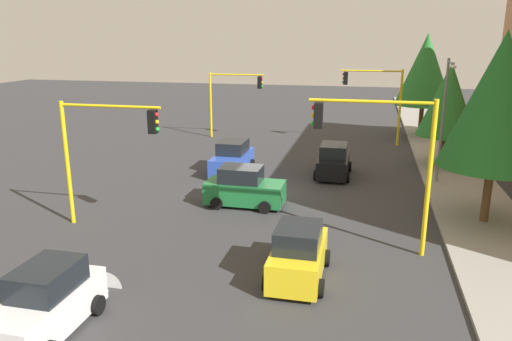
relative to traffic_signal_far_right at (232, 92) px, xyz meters
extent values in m
plane|color=#353538|center=(14.00, 5.64, -3.78)|extent=(120.00, 120.00, 0.00)
cube|color=gray|center=(9.00, 16.14, -3.70)|extent=(80.00, 4.00, 0.15)
cube|color=silver|center=(26.30, 2.64, -3.77)|extent=(2.20, 0.36, 0.01)
cone|color=silver|center=(25.00, 2.64, -3.77)|extent=(0.01, 1.10, 1.10)
cylinder|color=yellow|center=(0.00, -1.86, -1.12)|extent=(0.18, 0.18, 5.31)
cylinder|color=yellow|center=(0.00, 0.39, 1.38)|extent=(0.12, 4.50, 0.12)
cube|color=black|center=(0.00, 2.28, 0.80)|extent=(0.36, 0.32, 0.96)
sphere|color=red|center=(0.00, 2.46, 1.10)|extent=(0.18, 0.18, 0.18)
sphere|color=yellow|center=(0.00, 2.46, 0.80)|extent=(0.18, 0.18, 0.18)
sphere|color=green|center=(0.00, 2.46, 0.50)|extent=(0.18, 0.18, 0.18)
cylinder|color=yellow|center=(20.00, -1.86, -1.04)|extent=(0.18, 0.18, 5.48)
cylinder|color=yellow|center=(20.00, 0.39, 1.55)|extent=(0.12, 4.50, 0.12)
cube|color=black|center=(20.00, 2.28, 0.97)|extent=(0.36, 0.32, 0.96)
sphere|color=red|center=(20.00, 2.46, 1.27)|extent=(0.18, 0.18, 0.18)
sphere|color=yellow|center=(20.00, 2.46, 0.97)|extent=(0.18, 0.18, 0.18)
sphere|color=green|center=(20.00, 2.46, 0.67)|extent=(0.18, 0.18, 0.18)
cylinder|color=yellow|center=(20.00, 13.14, -0.79)|extent=(0.18, 0.18, 5.97)
cylinder|color=yellow|center=(20.00, 10.89, 2.05)|extent=(0.12, 4.50, 0.12)
cube|color=black|center=(20.00, 9.00, 1.47)|extent=(0.36, 0.32, 0.96)
sphere|color=red|center=(20.00, 8.82, 1.77)|extent=(0.18, 0.18, 0.18)
sphere|color=yellow|center=(20.00, 8.82, 1.47)|extent=(0.18, 0.18, 0.18)
sphere|color=green|center=(20.00, 8.82, 1.17)|extent=(0.18, 0.18, 0.18)
cylinder|color=yellow|center=(0.00, 13.14, -0.89)|extent=(0.18, 0.18, 5.77)
cylinder|color=yellow|center=(0.00, 10.89, 1.84)|extent=(0.12, 4.50, 0.12)
cube|color=black|center=(0.00, 9.00, 1.26)|extent=(0.36, 0.32, 0.96)
sphere|color=red|center=(0.00, 8.82, 1.56)|extent=(0.18, 0.18, 0.18)
sphere|color=yellow|center=(0.00, 8.82, 1.26)|extent=(0.18, 0.18, 0.18)
sphere|color=green|center=(0.00, 8.82, 0.96)|extent=(0.18, 0.18, 0.18)
cylinder|color=slate|center=(10.00, 14.84, -0.28)|extent=(0.14, 0.14, 7.00)
cylinder|color=slate|center=(10.90, 14.84, 3.02)|extent=(1.80, 0.10, 0.10)
ellipsoid|color=silver|center=(11.80, 14.84, 2.87)|extent=(0.56, 0.28, 0.20)
cylinder|color=brown|center=(-4.00, 15.14, -2.34)|extent=(0.36, 0.36, 2.87)
cone|color=#28752D|center=(-4.00, 15.14, 1.76)|extent=(4.59, 4.59, 5.73)
cylinder|color=brown|center=(6.00, 15.64, -2.64)|extent=(0.36, 0.36, 2.27)
cone|color=#28752D|center=(6.00, 15.64, 0.56)|extent=(3.63, 3.63, 4.53)
cylinder|color=brown|center=(16.00, 16.14, -2.34)|extent=(0.36, 0.36, 2.87)
cone|color=#1E6023|center=(16.00, 16.14, 1.75)|extent=(4.58, 4.58, 5.73)
cube|color=blue|center=(10.40, 2.88, -3.09)|extent=(4.20, 1.78, 1.05)
cube|color=black|center=(10.19, 2.88, -2.18)|extent=(2.18, 1.57, 0.76)
cylinder|color=black|center=(11.70, 3.83, -3.48)|extent=(0.60, 0.20, 0.60)
cylinder|color=black|center=(11.70, 1.93, -3.48)|extent=(0.60, 0.20, 0.60)
cylinder|color=black|center=(9.10, 3.83, -3.48)|extent=(0.60, 0.20, 0.60)
cylinder|color=black|center=(9.10, 1.93, -3.48)|extent=(0.60, 0.20, 0.60)
cube|color=black|center=(9.59, 8.97, -3.09)|extent=(4.04, 1.73, 1.05)
cube|color=black|center=(9.79, 8.97, -2.18)|extent=(2.10, 1.53, 0.76)
cylinder|color=black|center=(8.34, 8.05, -3.48)|extent=(0.60, 0.20, 0.60)
cylinder|color=black|center=(8.34, 9.90, -3.48)|extent=(0.60, 0.20, 0.60)
cylinder|color=black|center=(10.84, 8.05, -3.48)|extent=(0.60, 0.20, 0.60)
cylinder|color=black|center=(10.84, 9.90, -3.48)|extent=(0.60, 0.20, 0.60)
cube|color=yellow|center=(22.87, 8.77, -3.09)|extent=(3.66, 1.67, 1.05)
cube|color=black|center=(23.05, 8.77, -2.18)|extent=(1.90, 1.47, 0.76)
cylinder|color=black|center=(21.73, 7.87, -3.48)|extent=(0.60, 0.20, 0.60)
cylinder|color=black|center=(21.73, 9.66, -3.48)|extent=(0.60, 0.20, 0.60)
cylinder|color=black|center=(24.00, 7.87, -3.48)|extent=(0.60, 0.20, 0.60)
cylinder|color=black|center=(24.00, 9.66, -3.48)|extent=(0.60, 0.20, 0.60)
cube|color=white|center=(27.70, 2.35, -3.09)|extent=(3.76, 1.62, 1.05)
cube|color=black|center=(27.51, 2.35, -2.18)|extent=(1.95, 1.43, 0.76)
cylinder|color=black|center=(26.54, 3.22, -3.48)|extent=(0.60, 0.20, 0.60)
cylinder|color=black|center=(26.54, 1.47, -3.48)|extent=(0.60, 0.20, 0.60)
cube|color=#1E7238|center=(16.00, 5.12, -3.09)|extent=(1.73, 3.86, 1.05)
cube|color=black|center=(16.00, 4.92, -2.18)|extent=(1.52, 2.01, 0.76)
cylinder|color=black|center=(15.08, 6.31, -3.48)|extent=(0.20, 0.60, 0.60)
cylinder|color=black|center=(16.92, 6.31, -3.48)|extent=(0.20, 0.60, 0.60)
cylinder|color=black|center=(15.08, 3.92, -3.48)|extent=(0.20, 0.60, 0.60)
cylinder|color=black|center=(16.92, 3.92, -3.48)|extent=(0.20, 0.60, 0.60)
camera|label=1|loc=(38.14, 10.80, 4.32)|focal=34.10mm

